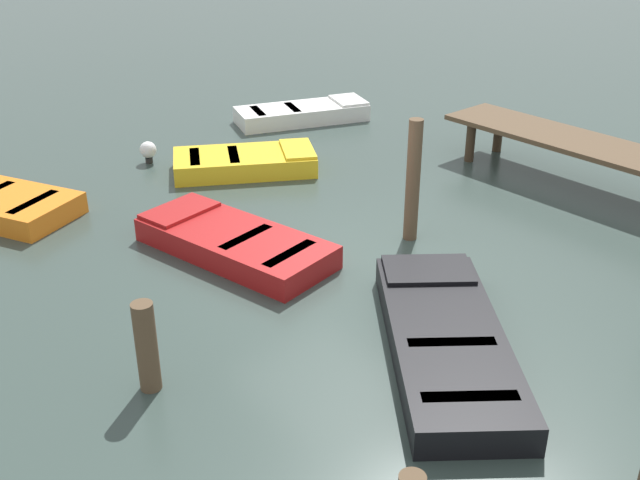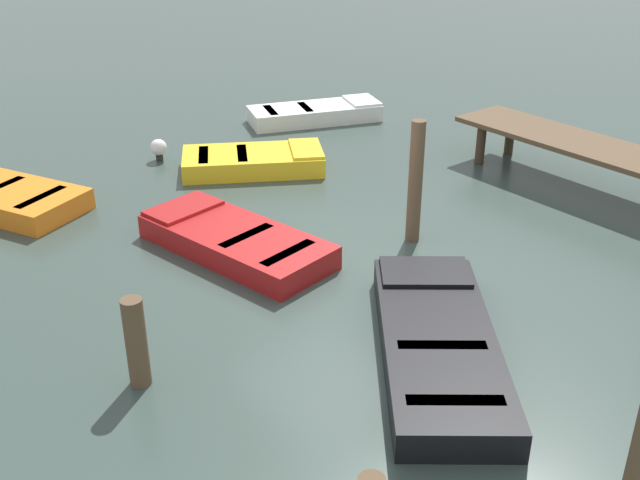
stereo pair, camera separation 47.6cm
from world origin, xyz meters
The scene contains 10 objects.
ground_plane centered at (0.00, 0.00, 0.00)m, with size 80.00×80.00×0.00m, color #33423D.
dock_segment centered at (1.17, 6.01, 0.83)m, with size 6.03×1.54×0.95m.
rowboat_black centered at (3.11, -0.57, 0.22)m, with size 4.00×3.70×0.46m.
rowboat_red centered at (-1.12, -0.92, 0.22)m, with size 3.60×1.95×0.46m.
rowboat_yellow centered at (-4.04, 1.53, 0.22)m, with size 2.75×3.22×0.46m.
rowboat_white centered at (-5.87, 4.75, 0.22)m, with size 2.30×3.48×0.46m.
mooring_piling_near_left centered at (0.47, 1.69, 1.07)m, with size 0.24×0.24×2.15m, color brown.
mooring_piling_near_right centered at (1.14, -3.87, 0.61)m, with size 0.27×0.27×1.22m, color brown.
mooring_piling_mid_left centered at (6.12, -1.05, 0.71)m, with size 0.17×0.17×1.43m, color brown.
marker_buoy centered at (-5.87, 0.28, 0.29)m, with size 0.36×0.36×0.48m.
Camera 2 is at (8.51, -7.09, 5.83)m, focal length 42.50 mm.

